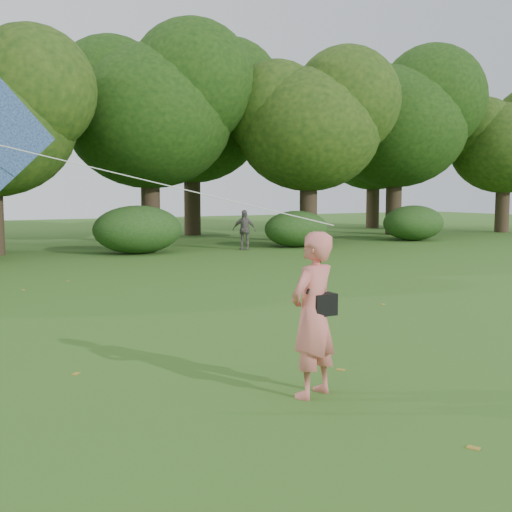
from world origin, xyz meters
TOP-DOWN VIEW (x-y plane):
  - ground at (0.00, 0.00)m, footprint 100.00×100.00m
  - man_kite_flyer at (-0.78, 0.08)m, footprint 0.84×0.71m
  - bystander_right at (7.36, 17.28)m, footprint 1.00×0.93m
  - crossbody_bag at (-0.67, 0.05)m, footprint 0.43×0.20m
  - tree_line at (1.67, 22.88)m, footprint 54.70×15.30m
  - shrub_band at (-0.72, 17.60)m, footprint 39.15×3.22m
  - fallen_leaves at (0.62, 3.90)m, footprint 8.25×14.25m

SIDE VIEW (x-z plane):
  - ground at x=0.00m, z-range 0.00..0.00m
  - fallen_leaves at x=0.62m, z-range 0.00..0.01m
  - bystander_right at x=7.36m, z-range 0.00..1.65m
  - shrub_band at x=-0.72m, z-range -0.08..1.79m
  - man_kite_flyer at x=-0.78m, z-range 0.00..1.98m
  - crossbody_bag at x=-0.67m, z-range 0.75..1.49m
  - tree_line at x=1.67m, z-range 0.86..10.35m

